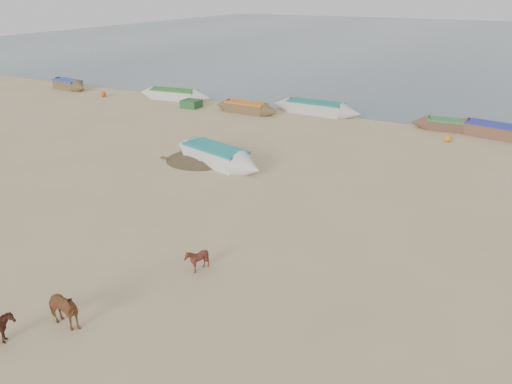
# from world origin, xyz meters

# --- Properties ---
(ground) EXTENTS (140.00, 140.00, 0.00)m
(ground) POSITION_xyz_m (0.00, 0.00, 0.00)
(ground) COLOR tan
(ground) RESTS_ON ground
(sea) EXTENTS (160.00, 160.00, 0.00)m
(sea) POSITION_xyz_m (0.00, 82.00, 0.01)
(sea) COLOR slate
(sea) RESTS_ON ground
(cow_adult) EXTENTS (1.43, 0.69, 1.18)m
(cow_adult) POSITION_xyz_m (-1.23, -5.25, 0.59)
(cow_adult) COLOR brown
(cow_adult) RESTS_ON ground
(calf_front) EXTENTS (1.06, 1.03, 0.89)m
(calf_front) POSITION_xyz_m (0.40, -0.97, 0.44)
(calf_front) COLOR #58251C
(calf_front) RESTS_ON ground
(near_canoe) EXTENTS (6.67, 3.21, 0.96)m
(near_canoe) POSITION_xyz_m (-4.93, 8.60, 0.48)
(near_canoe) COLOR silver
(near_canoe) RESTS_ON ground
(debris_pile) EXTENTS (4.85, 4.85, 0.47)m
(debris_pile) POSITION_xyz_m (-6.08, 8.84, 0.24)
(debris_pile) COLOR brown
(debris_pile) RESTS_ON ground
(waterline_canoes) EXTENTS (57.99, 3.70, 0.94)m
(waterline_canoes) POSITION_xyz_m (-1.05, 20.92, 0.42)
(waterline_canoes) COLOR brown
(waterline_canoes) RESTS_ON ground
(beach_clutter) EXTENTS (46.33, 5.24, 0.64)m
(beach_clutter) POSITION_xyz_m (3.60, 19.86, 0.30)
(beach_clutter) COLOR #295B30
(beach_clutter) RESTS_ON ground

